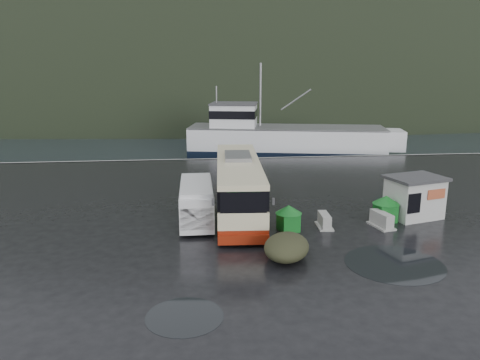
{
  "coord_description": "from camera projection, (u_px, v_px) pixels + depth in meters",
  "views": [
    {
      "loc": [
        -3.53,
        -23.77,
        8.7
      ],
      "look_at": [
        -0.62,
        4.49,
        1.7
      ],
      "focal_mm": 35.0,
      "sensor_mm": 36.0,
      "label": 1
    }
  ],
  "objects": [
    {
      "name": "ticket_kiosk",
      "position": [
        412.0,
        217.0,
        27.53
      ],
      "size": [
        3.65,
        3.13,
        2.45
      ],
      "primitive_type": null,
      "rotation": [
        0.0,
        0.0,
        0.27
      ],
      "color": "beige",
      "rests_on": "ground"
    },
    {
      "name": "harbor_water",
      "position": [
        204.0,
        97.0,
        131.64
      ],
      "size": [
        300.0,
        180.0,
        0.02
      ],
      "primitive_type": "cube",
      "color": "black",
      "rests_on": "ground"
    },
    {
      "name": "coach_bus",
      "position": [
        238.0,
        211.0,
        28.6
      ],
      "size": [
        3.7,
        12.17,
        3.4
      ],
      "primitive_type": null,
      "rotation": [
        0.0,
        0.0,
        -0.06
      ],
      "color": "beige",
      "rests_on": "ground"
    },
    {
      "name": "ground",
      "position": [
        260.0,
        230.0,
        25.39
      ],
      "size": [
        160.0,
        160.0,
        0.0
      ],
      "primitive_type": "plane",
      "color": "black",
      "rests_on": "ground"
    },
    {
      "name": "jersey_barrier_a",
      "position": [
        324.0,
        227.0,
        25.81
      ],
      "size": [
        0.85,
        1.57,
        0.76
      ],
      "primitive_type": null,
      "rotation": [
        0.0,
        0.0,
        -0.05
      ],
      "color": "#999993",
      "rests_on": "ground"
    },
    {
      "name": "fishing_trawler",
      "position": [
        286.0,
        144.0,
        53.27
      ],
      "size": [
        26.44,
        10.68,
        10.33
      ],
      "primitive_type": null,
      "rotation": [
        0.0,
        0.0,
        -0.2
      ],
      "color": "silver",
      "rests_on": "ground"
    },
    {
      "name": "headland",
      "position": [
        215.0,
        81.0,
        267.85
      ],
      "size": [
        780.0,
        540.0,
        570.0
      ],
      "primitive_type": "ellipsoid",
      "color": "black",
      "rests_on": "ground"
    },
    {
      "name": "dome_tent",
      "position": [
        286.0,
        258.0,
        21.62
      ],
      "size": [
        2.92,
        3.4,
        1.13
      ],
      "primitive_type": null,
      "rotation": [
        0.0,
        0.0,
        -0.35
      ],
      "color": "#2F301D",
      "rests_on": "ground"
    },
    {
      "name": "puddles",
      "position": [
        360.0,
        252.0,
        22.32
      ],
      "size": [
        16.61,
        16.3,
        0.01
      ],
      "color": "black",
      "rests_on": "ground"
    },
    {
      "name": "waste_bin_left",
      "position": [
        288.0,
        231.0,
        25.27
      ],
      "size": [
        1.24,
        1.24,
        1.43
      ],
      "primitive_type": null,
      "rotation": [
        0.0,
        0.0,
        0.24
      ],
      "color": "#12661E",
      "rests_on": "ground"
    },
    {
      "name": "quay_edge",
      "position": [
        230.0,
        159.0,
        44.71
      ],
      "size": [
        160.0,
        0.6,
        1.5
      ],
      "primitive_type": "cube",
      "color": "#999993",
      "rests_on": "ground"
    },
    {
      "name": "jersey_barrier_b",
      "position": [
        381.0,
        227.0,
        25.86
      ],
      "size": [
        1.19,
        1.82,
        0.84
      ],
      "primitive_type": null,
      "rotation": [
        0.0,
        0.0,
        0.22
      ],
      "color": "#999993",
      "rests_on": "ground"
    },
    {
      "name": "waste_bin_right",
      "position": [
        385.0,
        221.0,
        26.81
      ],
      "size": [
        1.2,
        1.2,
        1.51
      ],
      "primitive_type": null,
      "rotation": [
        0.0,
        0.0,
        0.12
      ],
      "color": "#12661E",
      "rests_on": "ground"
    },
    {
      "name": "white_van",
      "position": [
        197.0,
        222.0,
        26.71
      ],
      "size": [
        1.93,
        5.52,
        2.3
      ],
      "primitive_type": null,
      "rotation": [
        0.0,
        0.0,
        -0.01
      ],
      "color": "silver",
      "rests_on": "ground"
    }
  ]
}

